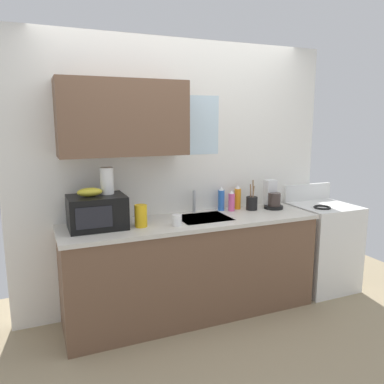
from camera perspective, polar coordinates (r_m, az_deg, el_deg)
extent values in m
cube|color=white|center=(3.69, -2.12, 2.45)|extent=(3.08, 0.10, 2.50)
cube|color=brown|center=(3.28, -10.17, 10.75)|extent=(1.07, 0.32, 0.62)
cube|color=silver|center=(3.66, -0.12, 9.87)|extent=(0.56, 0.02, 0.55)
cube|color=brown|center=(3.59, 0.00, -11.34)|extent=(2.28, 0.60, 0.86)
cube|color=beige|center=(3.44, 0.00, -4.38)|extent=(2.31, 0.63, 0.03)
cube|color=#9EA0A5|center=(3.52, 1.72, -4.92)|extent=(0.46, 0.38, 0.14)
cylinder|color=#B2B5BA|center=(3.67, 0.31, -1.40)|extent=(0.03, 0.03, 0.22)
cube|color=white|center=(4.35, 18.70, -7.65)|extent=(0.60, 0.60, 0.90)
torus|color=black|center=(4.09, 18.74, -2.18)|extent=(0.17, 0.17, 0.02)
cube|color=white|center=(4.43, 16.72, -0.02)|extent=(0.60, 0.04, 0.18)
cube|color=black|center=(3.23, -13.92, -2.90)|extent=(0.46, 0.34, 0.27)
cube|color=black|center=(3.06, -14.32, -3.69)|extent=(0.28, 0.01, 0.17)
ellipsoid|color=gold|center=(3.19, -14.94, -0.01)|extent=(0.20, 0.11, 0.07)
cylinder|color=white|center=(3.25, -12.51, 1.63)|extent=(0.11, 0.11, 0.22)
cylinder|color=black|center=(3.94, 11.99, -2.19)|extent=(0.19, 0.19, 0.03)
cylinder|color=#3F332D|center=(3.92, 12.12, -1.08)|extent=(0.12, 0.12, 0.13)
cube|color=silver|center=(3.97, 11.49, -0.09)|extent=(0.11, 0.09, 0.26)
cylinder|color=blue|center=(3.77, 4.35, -1.23)|extent=(0.06, 0.06, 0.20)
cone|color=white|center=(3.75, 4.38, 0.53)|extent=(0.05, 0.05, 0.04)
cylinder|color=#E55999|center=(3.76, 5.88, -1.52)|extent=(0.06, 0.06, 0.17)
cone|color=white|center=(3.74, 5.91, 0.02)|extent=(0.05, 0.05, 0.04)
cylinder|color=orange|center=(3.85, 6.78, -1.01)|extent=(0.06, 0.06, 0.21)
cone|color=white|center=(3.82, 6.82, 0.76)|extent=(0.05, 0.05, 0.04)
cylinder|color=gold|center=(3.22, -7.60, -3.53)|extent=(0.10, 0.10, 0.19)
cylinder|color=white|center=(3.23, -2.26, -4.21)|extent=(0.08, 0.08, 0.09)
cylinder|color=black|center=(3.84, 8.86, -1.66)|extent=(0.11, 0.11, 0.13)
cylinder|color=olive|center=(3.81, 8.70, -0.46)|extent=(0.03, 0.02, 0.22)
cylinder|color=olive|center=(3.84, 9.05, -0.12)|extent=(0.02, 0.01, 0.26)
cylinder|color=olive|center=(3.81, 9.05, -0.61)|extent=(0.02, 0.02, 0.20)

